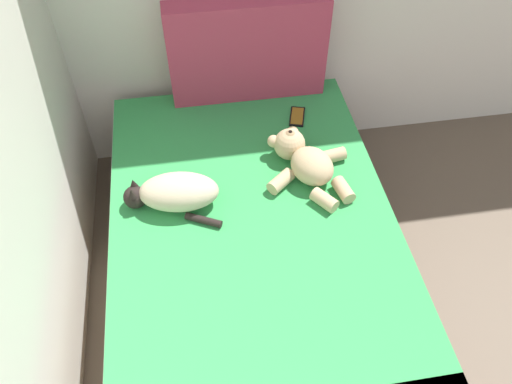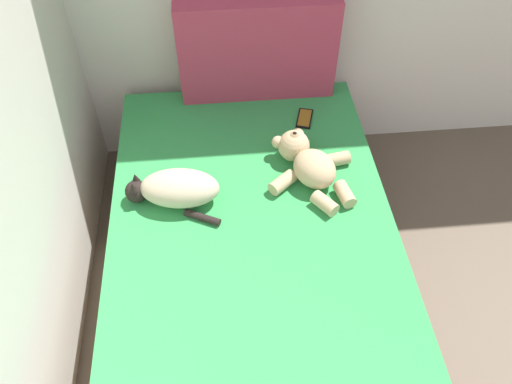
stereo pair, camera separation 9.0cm
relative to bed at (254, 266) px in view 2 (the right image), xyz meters
The scene contains 5 objects.
bed is the anchor object (origin of this frame).
patterned_cushion 1.07m from the bed, 83.42° to the left, with size 0.79×0.13×0.52m.
cat 0.50m from the bed, 146.07° to the left, with size 0.42×0.29×0.15m.
teddy_bear 0.53m from the bed, 48.81° to the left, with size 0.40×0.49×0.16m.
cell_phone 0.81m from the bed, 64.92° to the left, with size 0.11×0.16×0.01m.
Camera 2 is at (0.70, 1.97, 2.19)m, focal length 35.60 mm.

